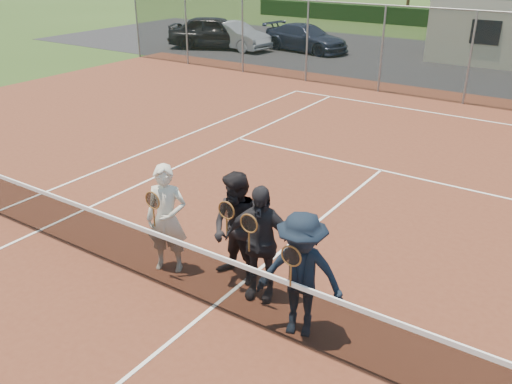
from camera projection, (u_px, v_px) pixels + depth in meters
ground at (504, 71)px, 22.99m from camera, size 220.00×220.00×0.00m
court_surface at (212, 308)px, 7.90m from camera, size 30.00×30.00×0.02m
tarmac_carpark at (412, 60)px, 25.02m from camera, size 40.00×12.00×0.01m
car_a at (216, 32)px, 27.66m from camera, size 5.15×3.67×1.63m
car_b at (234, 36)px, 27.50m from camera, size 4.19×1.90×1.33m
car_c at (306, 38)px, 26.93m from camera, size 4.72×2.47×1.31m
court_markings at (212, 308)px, 7.89m from camera, size 11.03×23.83×0.01m
tennis_net at (211, 278)px, 7.68m from camera, size 11.68×0.08×1.10m
perimeter_fence at (470, 58)px, 17.45m from camera, size 30.07×0.07×3.02m
player_a at (167, 219)px, 8.50m from camera, size 0.78×0.66×1.80m
player_b at (238, 229)px, 8.20m from camera, size 0.95×0.78×1.80m
player_c at (260, 243)px, 7.82m from camera, size 1.14×0.72×1.80m
player_d at (301, 275)px, 7.04m from camera, size 1.31×0.99×1.80m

